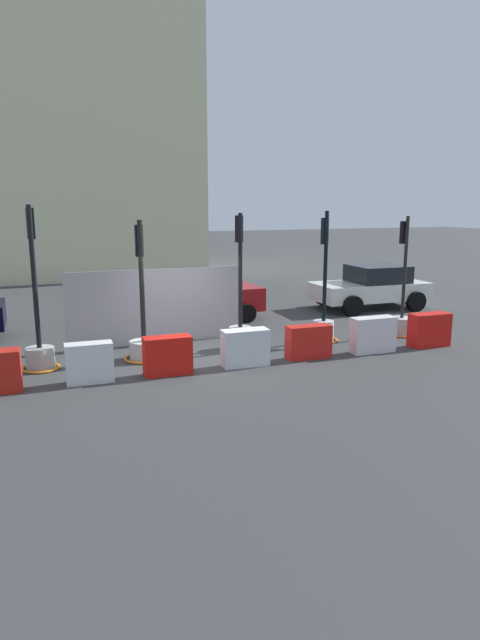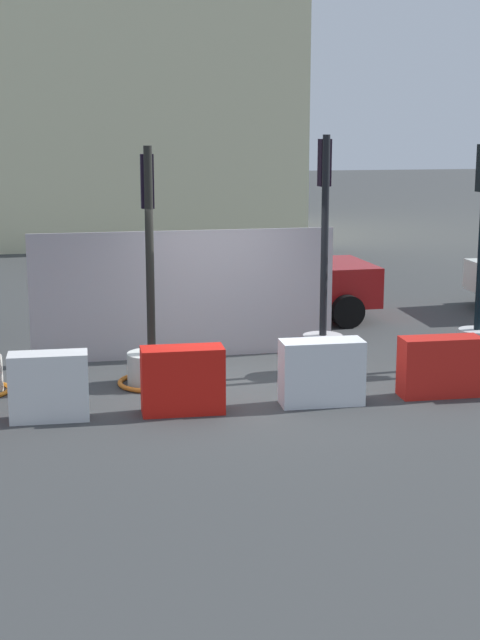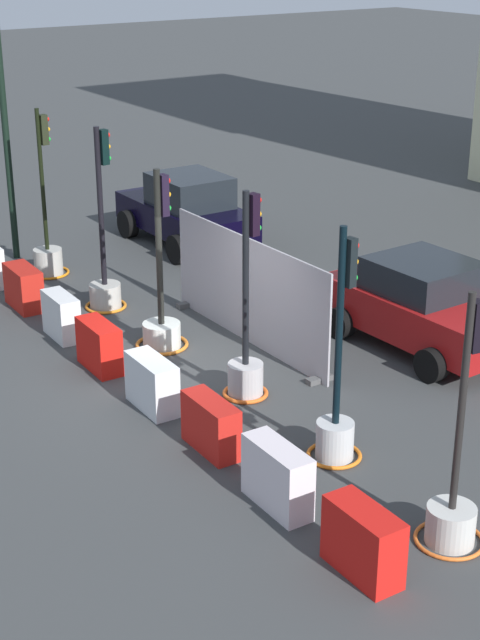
{
  "view_description": "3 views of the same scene",
  "coord_description": "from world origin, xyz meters",
  "views": [
    {
      "loc": [
        -3.66,
        -12.78,
        3.74
      ],
      "look_at": [
        1.34,
        0.28,
        0.79
      ],
      "focal_mm": 31.14,
      "sensor_mm": 36.0,
      "label": 1
    },
    {
      "loc": [
        -2.45,
        -12.48,
        3.64
      ],
      "look_at": [
        0.1,
        0.26,
        0.88
      ],
      "focal_mm": 51.89,
      "sensor_mm": 36.0,
      "label": 2
    },
    {
      "loc": [
        13.49,
        -7.92,
        7.27
      ],
      "look_at": [
        0.86,
        0.62,
        1.12
      ],
      "focal_mm": 54.96,
      "sensor_mm": 36.0,
      "label": 3
    }
  ],
  "objects": [
    {
      "name": "construction_barrier_4",
      "position": [
        0.93,
        -1.13,
        0.43
      ],
      "size": [
        1.11,
        0.47,
        0.87
      ],
      "color": "silver",
      "rests_on": "ground_plane"
    },
    {
      "name": "car_red_compact",
      "position": [
        1.48,
        4.29,
        0.81
      ],
      "size": [
        3.87,
        2.35,
        1.65
      ],
      "color": "maroon",
      "rests_on": "ground_plane"
    },
    {
      "name": "site_fence_panel",
      "position": [
        -0.49,
        1.72,
        0.98
      ],
      "size": [
        4.81,
        0.5,
        2.03
      ],
      "color": "#A29DA4",
      "rests_on": "ground_plane"
    },
    {
      "name": "traffic_light_3",
      "position": [
        1.38,
        0.39,
        0.64
      ],
      "size": [
        0.77,
        0.77,
        3.5
      ],
      "color": "#B4B0B0",
      "rests_on": "ground_plane"
    },
    {
      "name": "traffic_light_2",
      "position": [
        -1.18,
        0.25,
        0.55
      ],
      "size": [
        0.99,
        0.99,
        3.36
      ],
      "color": "silver",
      "rests_on": "ground_plane"
    },
    {
      "name": "traffic_light_4",
      "position": [
        3.81,
        0.31,
        0.65
      ],
      "size": [
        0.82,
        0.82,
        3.54
      ],
      "color": "#BDBEBF",
      "rests_on": "ground_plane"
    },
    {
      "name": "ground_plane",
      "position": [
        0.0,
        0.0,
        0.0
      ],
      "size": [
        120.0,
        120.0,
        0.0
      ],
      "primitive_type": "plane",
      "color": "#3A3C3C"
    },
    {
      "name": "construction_barrier_2",
      "position": [
        -2.61,
        -1.11,
        0.43
      ],
      "size": [
        0.99,
        0.43,
        0.86
      ],
      "color": "silver",
      "rests_on": "ground_plane"
    },
    {
      "name": "construction_barrier_3",
      "position": [
        -0.93,
        -1.15,
        0.43
      ],
      "size": [
        1.07,
        0.46,
        0.86
      ],
      "color": "red",
      "rests_on": "ground_plane"
    },
    {
      "name": "construction_barrier_5",
      "position": [
        2.61,
        -1.08,
        0.41
      ],
      "size": [
        1.11,
        0.44,
        0.82
      ],
      "color": "red",
      "rests_on": "ground_plane"
    }
  ]
}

